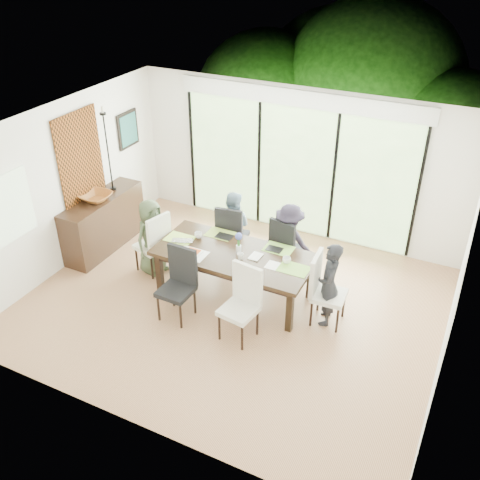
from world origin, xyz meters
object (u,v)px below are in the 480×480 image
at_px(person_right_end, 329,285).
at_px(sideboard, 104,223).
at_px(person_left_end, 152,237).
at_px(person_far_left, 232,228).
at_px(bowl, 96,197).
at_px(chair_near_left, 175,286).
at_px(table_top, 234,255).
at_px(cup_c, 287,260).
at_px(chair_far_left, 233,232).
at_px(chair_left_end, 151,241).
at_px(cup_b, 240,256).
at_px(chair_right_end, 330,290).
at_px(vase, 239,249).
at_px(cup_a, 198,235).
at_px(chair_near_right, 238,306).
at_px(person_far_right, 289,242).
at_px(chair_far_right, 289,246).
at_px(laptop, 182,242).

distance_m(person_right_end, sideboard, 4.16).
height_order(person_left_end, person_far_left, same).
bearing_deg(sideboard, bowl, -90.00).
xyz_separation_m(chair_near_left, bowl, (-2.17, 1.02, 0.48)).
height_order(table_top, cup_c, cup_c).
distance_m(chair_far_left, bowl, 2.37).
height_order(chair_left_end, chair_near_left, same).
xyz_separation_m(chair_left_end, chair_far_left, (1.05, 0.85, 0.00)).
bearing_deg(cup_b, person_left_end, 176.49).
height_order(chair_right_end, bowl, chair_right_end).
distance_m(vase, cup_a, 0.76).
relative_size(chair_near_right, person_far_right, 0.85).
distance_m(chair_far_right, cup_c, 0.83).
relative_size(person_left_end, bowl, 2.52).
height_order(chair_far_right, chair_near_right, same).
xyz_separation_m(person_left_end, bowl, (-1.19, 0.15, 0.38)).
bearing_deg(person_far_left, bowl, 6.52).
bearing_deg(cup_c, person_far_right, 108.90).
relative_size(person_left_end, cup_b, 12.90).
relative_size(cup_b, cup_c, 0.81).
xyz_separation_m(sideboard, bowl, (0.00, -0.10, 0.54)).
bearing_deg(chair_left_end, sideboard, -86.55).
bearing_deg(chair_right_end, vase, 84.61).
bearing_deg(bowl, chair_left_end, -7.22).
bearing_deg(person_far_left, chair_far_left, -100.61).
height_order(person_left_end, sideboard, person_left_end).
relative_size(cup_c, bowl, 0.24).
bearing_deg(vase, person_far_left, 122.66).
bearing_deg(chair_near_right, person_right_end, 49.81).
xyz_separation_m(chair_right_end, cup_c, (-0.70, 0.10, 0.25)).
xyz_separation_m(chair_far_left, laptop, (-0.40, -0.95, 0.21)).
bearing_deg(chair_near_right, person_left_end, 164.49).
bearing_deg(person_right_end, chair_near_right, -61.00).
xyz_separation_m(table_top, sideboard, (-2.67, 0.25, -0.24)).
bearing_deg(cup_b, table_top, 146.31).
height_order(cup_a, cup_c, same).
bearing_deg(person_far_right, chair_far_left, -0.46).
xyz_separation_m(chair_far_left, chair_near_right, (0.95, -1.72, 0.00)).
distance_m(chair_near_right, vase, 1.06).
distance_m(table_top, vase, 0.11).
xyz_separation_m(cup_a, bowl, (-1.97, -0.00, 0.23)).
height_order(cup_c, sideboard, sideboard).
distance_m(table_top, cup_b, 0.20).
distance_m(vase, bowl, 2.73).
xyz_separation_m(laptop, cup_a, (0.15, 0.25, 0.03)).
height_order(cup_a, cup_b, cup_a).
relative_size(chair_right_end, cup_a, 8.87).
relative_size(person_left_end, person_far_left, 1.00).
height_order(chair_left_end, chair_right_end, same).
xyz_separation_m(chair_far_left, bowl, (-2.22, -0.70, 0.48)).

